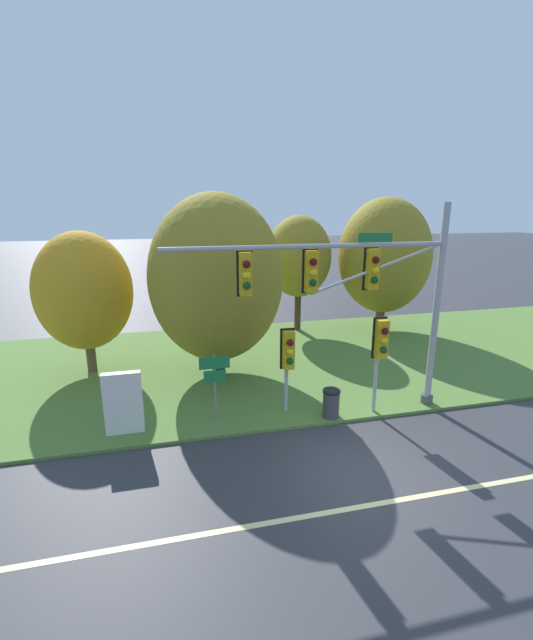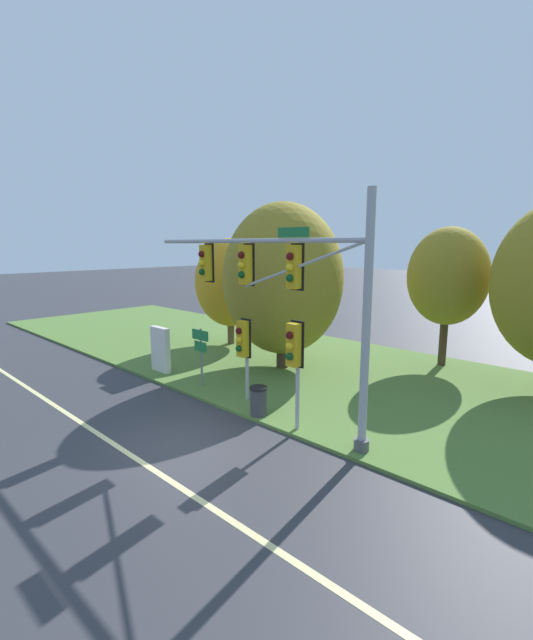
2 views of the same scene
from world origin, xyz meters
The scene contains 13 objects.
ground_plane centered at (0.00, 0.00, 0.00)m, with size 160.00×160.00×0.00m, color #333338.
lane_stripe centered at (0.00, -1.20, 0.00)m, with size 36.00×0.16×0.01m, color beige.
grass_verge centered at (0.00, 8.25, 0.05)m, with size 48.00×11.50×0.10m, color #517533.
traffic_signal_mast centered at (0.92, 2.99, 4.31)m, with size 8.83×0.49×6.66m.
pedestrian_signal_near_kerb centered at (-1.17, 3.39, 2.13)m, with size 0.46×0.55×2.85m.
pedestrian_signal_further_along centered at (1.63, 2.70, 2.44)m, with size 0.46×0.55×3.22m.
route_sign_post centered at (-3.49, 3.38, 1.58)m, with size 0.93×0.08×2.20m.
tree_nearest_road centered at (-7.89, 8.85, 3.40)m, with size 3.71×3.71×5.63m.
tree_left_of_mast centered at (-2.88, 7.36, 3.95)m, with size 5.11×5.11×7.05m.
tree_behind_signpost centered at (2.07, 12.50, 4.03)m, with size 3.38×3.38×6.06m.
tree_mid_verge centered at (6.46, 11.56, 4.06)m, with size 4.78×4.78×6.96m.
info_kiosk centered at (-6.20, 3.36, 1.04)m, with size 1.10×0.24×1.90m.
trash_bin centered at (0.11, 2.81, 0.57)m, with size 0.56×0.56×0.93m.
Camera 1 is at (-4.81, -8.76, 6.70)m, focal length 24.00 mm.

